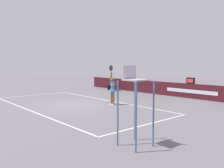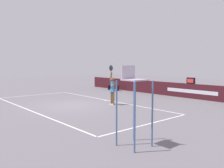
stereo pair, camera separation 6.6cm
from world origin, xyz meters
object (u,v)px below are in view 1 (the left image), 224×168
Objects in this scene: speed_display at (191,81)px; umpire_chair at (134,94)px; tennis_ball at (114,61)px; courtside_bench_near at (113,86)px; tennis_player at (112,89)px.

umpire_chair is (4.09, -10.13, 0.30)m from speed_display.
tennis_ball is 7.09m from umpire_chair.
courtside_bench_near is at bearing 141.25° from umpire_chair.
courtside_bench_near is (-5.88, 5.19, -0.61)m from tennis_player.
umpire_chair is (5.65, -4.15, -1.07)m from tennis_ball.
tennis_player is at bearing -154.05° from tennis_ball.
courtside_bench_near is (-7.51, -0.82, -0.89)m from speed_display.
tennis_ball reaches higher than speed_display.
tennis_ball reaches higher than tennis_player.
tennis_player is 1.66m from tennis_ball.
umpire_chair is at bearing -68.00° from speed_display.
speed_display is at bearing 6.22° from courtside_bench_near.
courtside_bench_near is at bearing 139.10° from tennis_ball.
tennis_player is at bearing -105.17° from speed_display.
tennis_player is 34.77× the size of tennis_ball.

